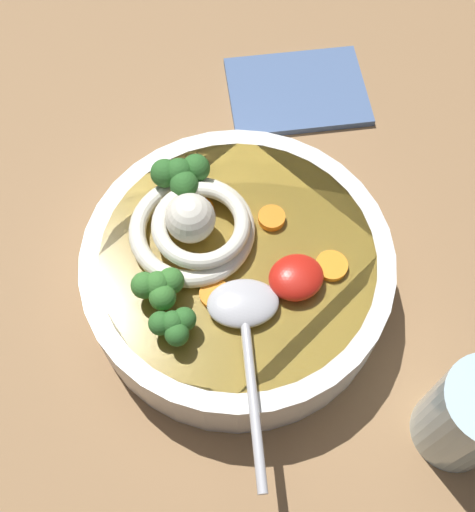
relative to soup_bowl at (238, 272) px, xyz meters
The scene contains 14 objects.
table_slab 6.33cm from the soup_bowl, 100.85° to the right, with size 134.74×134.74×4.37cm, color #936D47.
soup_bowl is the anchor object (origin of this frame).
noodle_pile 6.48cm from the soup_bowl, 127.87° to the left, with size 12.23×11.99×4.92cm.
soup_spoon 7.45cm from the soup_bowl, 107.31° to the right, with size 8.36×17.43×1.60cm.
chili_sauce_dollop 7.05cm from the soup_bowl, 50.23° to the right, with size 4.73×4.25×2.13cm, color red.
broccoli_floret_left 10.26cm from the soup_bowl, 104.24° to the left, with size 5.03×4.33×3.98cm.
broccoli_floret_rear 9.30cm from the soup_bowl, behind, with size 4.38×3.77×3.47cm.
broccoli_floret_beside_chili 10.21cm from the soup_bowl, 147.96° to the right, with size 3.86×3.32×3.05cm.
carrot_slice_center 5.33cm from the soup_bowl, 143.78° to the right, with size 2.64×2.64×0.57cm, color orange.
carrot_slice_extra_a 5.98cm from the soup_bowl, 27.41° to the left, with size 2.42×2.42×0.73cm, color orange.
carrot_slice_beside_noodles 6.69cm from the soup_bowl, 101.88° to the left, with size 2.19×2.19×0.47cm, color orange.
carrot_slice_near_spoon 8.91cm from the soup_bowl, 30.45° to the right, with size 2.81×2.81×0.60cm, color orange.
drinking_glass 23.03cm from the soup_bowl, 58.85° to the right, with size 7.10×7.10×10.54cm, color silver.
folded_napkin 25.51cm from the soup_bowl, 51.90° to the left, with size 15.40×11.35×0.80cm, color #4C6693.
Camera 1 is at (-9.44, -21.19, 60.97)cm, focal length 45.24 mm.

